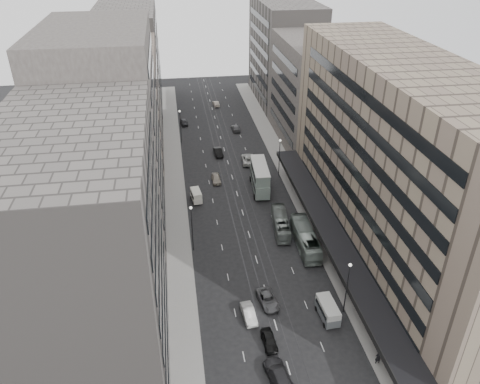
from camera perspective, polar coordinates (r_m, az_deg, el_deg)
ground at (r=68.70m, az=3.26°, el=-12.31°), size 220.00×220.00×0.00m
sidewalk_right at (r=101.26m, az=5.68°, el=2.75°), size 4.00×125.00×0.15m
sidewalk_left at (r=98.51m, az=-8.01°, el=1.77°), size 4.00×125.00×0.15m
department_store at (r=73.28m, az=18.99°, el=3.03°), size 19.20×60.00×30.00m
building_right_mid at (r=112.10m, az=9.02°, el=11.88°), size 15.00×28.00×24.00m
building_right_far at (r=139.37m, az=5.44°, el=16.52°), size 15.00×32.00×28.00m
building_left_a at (r=52.92m, az=-18.03°, el=-7.86°), size 15.00×28.00×30.00m
building_left_b at (r=75.18m, az=-15.76°, el=5.99°), size 15.00×26.00×34.00m
building_left_c at (r=101.81m, az=-14.07°, el=9.78°), size 15.00×28.00×25.00m
building_left_d at (r=132.90m, az=-13.25°, el=15.23°), size 15.00×38.00×28.00m
lamp_right_near at (r=64.12m, az=12.99°, el=-10.68°), size 0.44×0.44×8.32m
lamp_right_far at (r=96.31m, az=4.85°, el=4.70°), size 0.44×0.44×8.32m
lamp_left_near at (r=73.97m, az=-5.90°, el=-3.83°), size 0.44×0.44×8.32m
lamp_left_far at (r=112.31m, az=-7.28°, el=8.35°), size 0.44×0.44×8.32m
bus_near at (r=77.22m, az=7.97°, el=-5.59°), size 3.18×11.73×3.24m
bus_far at (r=80.82m, az=5.00°, el=-3.81°), size 3.39×10.07×2.75m
double_decker at (r=91.80m, az=2.44°, el=1.87°), size 3.61×10.14×5.46m
vw_microbus at (r=65.32m, az=10.66°, el=-13.95°), size 2.34×4.78×2.53m
panel_van at (r=89.10m, az=-5.36°, el=-0.42°), size 2.18×3.84×2.31m
sedan_0 at (r=61.70m, az=3.58°, el=-17.60°), size 1.80×4.10×1.37m
sedan_1 at (r=64.77m, az=1.08°, el=-14.60°), size 1.88×4.47×1.43m
sedan_2 at (r=66.87m, az=3.40°, el=-12.96°), size 2.92×5.18×1.36m
sedan_3 at (r=58.17m, az=4.74°, el=-21.36°), size 3.14×6.14×1.70m
sedan_4 at (r=95.86m, az=-2.92°, el=1.66°), size 1.76×4.34×1.48m
sedan_5 at (r=107.13m, az=-2.67°, el=4.89°), size 2.00×4.80×1.54m
sedan_6 at (r=103.59m, az=1.01°, el=4.03°), size 3.12×6.15×1.66m
sedan_7 at (r=120.46m, az=-0.54°, el=7.80°), size 2.01×4.67×1.34m
sedan_8 at (r=124.99m, az=-6.82°, el=8.43°), size 1.99×4.08×1.34m
sedan_9 at (r=137.97m, az=-2.95°, el=10.71°), size 1.78×4.24×1.36m
pedestrian at (r=61.51m, az=16.48°, el=-18.76°), size 0.74×0.51×1.96m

